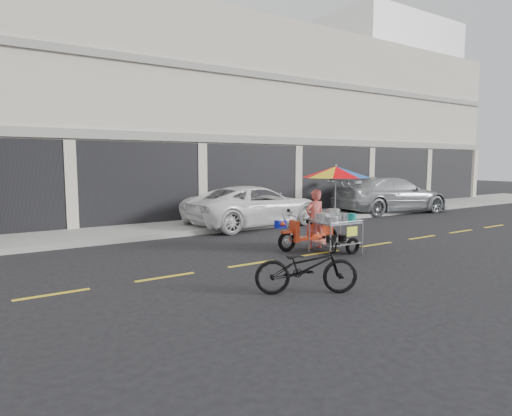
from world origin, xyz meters
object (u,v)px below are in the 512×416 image
silver_pickup (390,195)px  food_vendor_rig (327,197)px  white_pickup (255,206)px  near_bicycle (306,267)px

silver_pickup → food_vendor_rig: size_ratio=2.50×
white_pickup → near_bicycle: white_pickup is taller
white_pickup → near_bicycle: size_ratio=2.88×
near_bicycle → food_vendor_rig: food_vendor_rig is taller
silver_pickup → near_bicycle: silver_pickup is taller
silver_pickup → near_bicycle: bearing=131.2°
silver_pickup → near_bicycle: size_ratio=3.11×
white_pickup → food_vendor_rig: size_ratio=2.32×
white_pickup → silver_pickup: bearing=-95.2°
silver_pickup → near_bicycle: 12.75m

